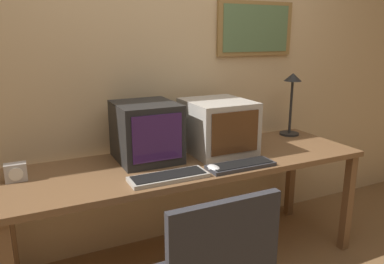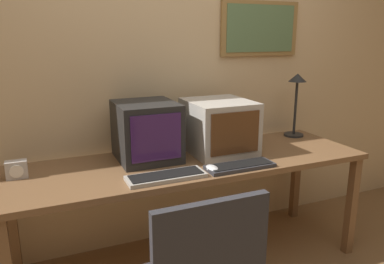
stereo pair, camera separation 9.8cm
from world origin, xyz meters
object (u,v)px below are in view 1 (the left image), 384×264
object	(u,v)px
keyboard_side	(241,165)
keyboard_main	(169,177)
desk_clock	(16,172)
monitor_right	(218,126)
desk_lamp	(292,93)
mouse_near_keyboard	(214,168)
monitor_left	(146,132)

from	to	relation	value
keyboard_side	keyboard_main	bearing A→B (deg)	178.17
desk_clock	monitor_right	bearing A→B (deg)	-0.09
desk_clock	desk_lamp	distance (m)	1.98
mouse_near_keyboard	desk_clock	distance (m)	1.08
monitor_left	keyboard_side	bearing A→B (deg)	-40.41
keyboard_main	desk_lamp	xyz separation A→B (m)	(1.21, 0.45, 0.32)
mouse_near_keyboard	desk_clock	world-z (taller)	desk_clock
keyboard_side	desk_lamp	size ratio (longest dim) A/B	0.86
monitor_right	desk_lamp	xyz separation A→B (m)	(0.72, 0.12, 0.16)
keyboard_side	desk_lamp	world-z (taller)	desk_lamp
monitor_right	mouse_near_keyboard	world-z (taller)	monitor_right
keyboard_side	desk_clock	distance (m)	1.25
keyboard_side	mouse_near_keyboard	world-z (taller)	mouse_near_keyboard
keyboard_main	keyboard_side	distance (m)	0.46
monitor_left	monitor_right	distance (m)	0.49
mouse_near_keyboard	desk_lamp	distance (m)	1.08
keyboard_side	desk_clock	xyz separation A→B (m)	(-1.20, 0.34, 0.04)
monitor_left	mouse_near_keyboard	bearing A→B (deg)	-53.41
monitor_right	keyboard_side	bearing A→B (deg)	-95.46
desk_clock	keyboard_side	bearing A→B (deg)	-15.94
monitor_left	keyboard_main	xyz separation A→B (m)	(-0.00, -0.37, -0.17)
monitor_left	monitor_right	size ratio (longest dim) A/B	0.92
monitor_right	mouse_near_keyboard	xyz separation A→B (m)	(-0.21, -0.33, -0.16)
monitor_left	keyboard_main	distance (m)	0.41
monitor_left	mouse_near_keyboard	size ratio (longest dim) A/B	3.60
desk_clock	desk_lamp	size ratio (longest dim) A/B	0.23
monitor_left	desk_clock	world-z (taller)	monitor_left
keyboard_side	desk_clock	world-z (taller)	desk_clock
keyboard_side	desk_clock	size ratio (longest dim) A/B	3.74
desk_lamp	mouse_near_keyboard	bearing A→B (deg)	-154.00
keyboard_main	desk_lamp	bearing A→B (deg)	20.48
mouse_near_keyboard	monitor_left	bearing A→B (deg)	126.59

